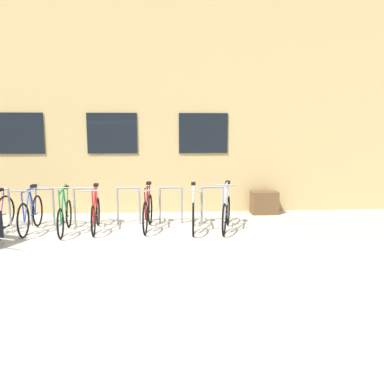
{
  "coord_description": "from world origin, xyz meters",
  "views": [
    {
      "loc": [
        1.41,
        -7.18,
        2.18
      ],
      "look_at": [
        1.99,
        1.6,
        0.8
      ],
      "focal_mm": 36.18,
      "sensor_mm": 36.0,
      "label": 1
    }
  ],
  "objects": [
    {
      "name": "planter_box",
      "position": [
        4.02,
        2.85,
        0.3
      ],
      "size": [
        0.7,
        0.44,
        0.6
      ],
      "primitive_type": "cube",
      "color": "brown",
      "rests_on": "ground"
    },
    {
      "name": "bicycle_silver",
      "position": [
        2.74,
        1.25,
        0.39
      ],
      "size": [
        0.55,
        1.65,
        1.11
      ],
      "color": "black",
      "rests_on": "ground"
    },
    {
      "name": "bicycle_white",
      "position": [
        2.0,
        1.32,
        0.39
      ],
      "size": [
        0.44,
        1.8,
        1.04
      ],
      "color": "black",
      "rests_on": "ground"
    },
    {
      "name": "ground_plane",
      "position": [
        0.0,
        0.0,
        0.0
      ],
      "size": [
        42.0,
        42.0,
        0.0
      ],
      "primitive_type": "plane",
      "color": "#B2ADA0"
    },
    {
      "name": "bike_rack",
      "position": [
        -0.5,
        1.9,
        0.53
      ],
      "size": [
        6.57,
        0.05,
        0.89
      ],
      "color": "gray",
      "rests_on": "ground"
    },
    {
      "name": "bicycle_blue",
      "position": [
        -1.59,
        1.39,
        0.39
      ],
      "size": [
        0.44,
        1.74,
        1.01
      ],
      "color": "black",
      "rests_on": "ground"
    },
    {
      "name": "bicycle_green",
      "position": [
        -0.82,
        1.25,
        0.37
      ],
      "size": [
        0.44,
        1.65,
        1.08
      ],
      "color": "black",
      "rests_on": "ground"
    },
    {
      "name": "storefront_building",
      "position": [
        0.0,
        6.32,
        3.23
      ],
      "size": [
        28.0,
        6.28,
        6.46
      ],
      "color": "tan",
      "rests_on": "ground"
    },
    {
      "name": "bicycle_red",
      "position": [
        -0.18,
        1.4,
        0.37
      ],
      "size": [
        0.44,
        1.68,
        1.02
      ],
      "color": "black",
      "rests_on": "ground"
    },
    {
      "name": "bicycle_maroon",
      "position": [
        0.98,
        1.43,
        0.39
      ],
      "size": [
        0.44,
        1.68,
        1.05
      ],
      "color": "black",
      "rests_on": "ground"
    }
  ]
}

